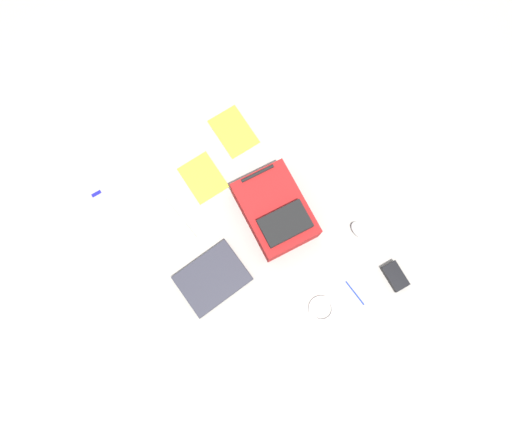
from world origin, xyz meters
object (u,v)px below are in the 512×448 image
object	(u,v)px
book_blue	(164,231)
usb_stick	(96,194)
backpack	(275,212)
book_manual	(203,178)
laptop	(212,278)
book_comic	(234,132)
cable_coil	(321,309)
power_brick	(395,276)
computer_mouse	(359,230)
pen_black	(355,293)

from	to	relation	value
book_blue	usb_stick	bearing A→B (deg)	120.55
backpack	book_manual	xyz separation A→B (m)	(-0.22, 0.36, -0.07)
backpack	book_manual	world-z (taller)	backpack
backpack	book_blue	bearing A→B (deg)	158.19
laptop	book_manual	distance (m)	0.53
laptop	book_blue	distance (m)	0.35
book_blue	book_manual	bearing A→B (deg)	25.12
book_comic	cable_coil	distance (m)	1.03
book_comic	cable_coil	world-z (taller)	book_comic
book_manual	usb_stick	distance (m)	0.56
backpack	power_brick	distance (m)	0.68
book_blue	usb_stick	xyz separation A→B (m)	(-0.21, 0.36, -0.01)
book_comic	power_brick	distance (m)	1.12
usb_stick	backpack	bearing A→B (deg)	-37.48
book_manual	power_brick	distance (m)	1.10
book_comic	computer_mouse	distance (m)	0.84
book_comic	computer_mouse	world-z (taller)	computer_mouse
pen_black	usb_stick	xyz separation A→B (m)	(-0.89, 1.12, 0.00)
book_manual	computer_mouse	size ratio (longest dim) A/B	2.38
cable_coil	laptop	bearing A→B (deg)	134.27
computer_mouse	usb_stick	size ratio (longest dim) A/B	2.02
backpack	usb_stick	distance (m)	0.94
book_blue	power_brick	size ratio (longest dim) A/B	2.17
backpack	book_blue	distance (m)	0.58
computer_mouse	cable_coil	distance (m)	0.44
book_manual	cable_coil	bearing A→B (deg)	-78.61
pen_black	backpack	bearing A→B (deg)	104.48
book_manual	pen_black	world-z (taller)	book_manual
pen_black	book_manual	bearing A→B (deg)	111.92
laptop	book_blue	world-z (taller)	laptop
book_blue	usb_stick	size ratio (longest dim) A/B	5.95
book_manual	power_brick	bearing A→B (deg)	-58.28
laptop	cable_coil	xyz separation A→B (m)	(0.39, -0.40, -0.01)
laptop	book_comic	bearing A→B (deg)	52.42
book_comic	book_manual	size ratio (longest dim) A/B	1.09
cable_coil	usb_stick	world-z (taller)	cable_coil
power_brick	pen_black	world-z (taller)	power_brick
laptop	power_brick	world-z (taller)	power_brick
computer_mouse	power_brick	xyz separation A→B (m)	(0.02, -0.29, -0.00)
backpack	pen_black	bearing A→B (deg)	-75.52
book_blue	book_comic	size ratio (longest dim) A/B	1.14
book_blue	computer_mouse	bearing A→B (deg)	-30.19
computer_mouse	power_brick	size ratio (longest dim) A/B	0.73
book_comic	usb_stick	distance (m)	0.79
cable_coil	usb_stick	size ratio (longest dim) A/B	2.51
book_comic	book_manual	distance (m)	0.30
backpack	book_comic	distance (m)	0.51
book_comic	computer_mouse	size ratio (longest dim) A/B	2.59
usb_stick	cable_coil	bearing A→B (deg)	-57.39
backpack	laptop	distance (m)	0.46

